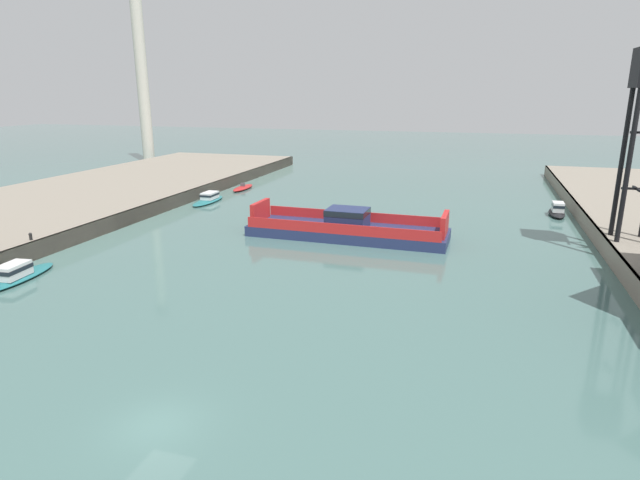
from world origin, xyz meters
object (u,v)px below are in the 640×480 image
moored_boat_mid_right (243,188)px  smokestack_distant_a (142,72)px  moored_boat_mid_left (557,210)px  moored_boat_near_right (17,274)px  chain_ferry (347,228)px  moored_boat_near_left (209,198)px

moored_boat_mid_right → smokestack_distant_a: bearing=143.7°
moored_boat_mid_left → moored_boat_mid_right: 46.79m
moored_boat_near_right → moored_boat_mid_right: size_ratio=1.21×
moored_boat_near_right → moored_boat_mid_right: bearing=90.4°
chain_ferry → smokestack_distant_a: smokestack_distant_a is taller
chain_ferry → moored_boat_mid_right: (-23.34, 23.56, -0.72)m
moored_boat_mid_right → chain_ferry: bearing=-45.3°
smokestack_distant_a → moored_boat_near_right: bearing=-63.4°
chain_ferry → moored_boat_mid_left: 29.23m
chain_ferry → smokestack_distant_a: 78.64m
chain_ferry → moored_boat_near_left: size_ratio=2.69×
chain_ferry → moored_boat_near_left: 26.96m
moored_boat_near_left → smokestack_distant_a: (-34.73, 36.47, 18.89)m
chain_ferry → moored_boat_near_right: size_ratio=2.71×
chain_ferry → smokestack_distant_a: size_ratio=0.59×
moored_boat_near_right → moored_boat_mid_left: moored_boat_mid_left is taller
moored_boat_mid_left → smokestack_distant_a: size_ratio=0.16×
moored_boat_near_right → smokestack_distant_a: 81.22m
moored_boat_mid_right → moored_boat_near_left: bearing=-92.0°
moored_boat_near_left → moored_boat_near_right: bearing=-88.9°
smokestack_distant_a → moored_boat_mid_right: bearing=-36.3°
moored_boat_mid_left → smokestack_distant_a: 89.37m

